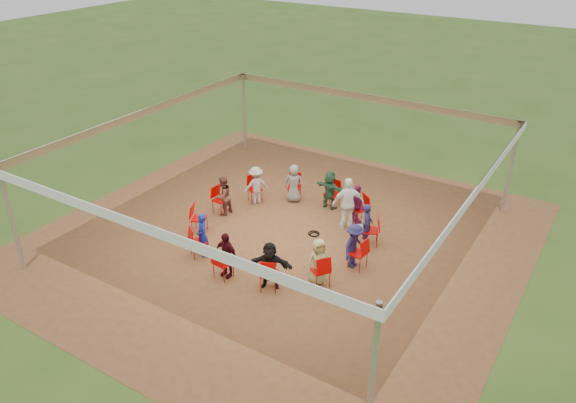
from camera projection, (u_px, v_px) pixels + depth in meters
The scene contains 29 objects.
ground at pixel (284, 238), 16.32m from camera, with size 80.00×80.00×0.00m, color #324F18.
dirt_patch at pixel (284, 238), 16.32m from camera, with size 13.00×13.00×0.00m, color brown.
tent at pixel (283, 163), 15.22m from camera, with size 10.33×10.33×3.00m.
chair_0 at pixel (371, 231), 15.81m from camera, with size 0.42×0.44×0.90m, color #C40200, non-canonical shape.
chair_1 at pixel (360, 209), 16.95m from camera, with size 0.42×0.44×0.90m, color #C40200, non-canonical shape.
chair_2 at pixel (332, 194), 17.86m from camera, with size 0.42×0.44×0.90m, color #C40200, non-canonical shape.
chair_3 at pixel (294, 187), 18.31m from camera, with size 0.42×0.44×0.90m, color #C40200, non-canonical shape.
chair_4 at pixel (255, 189), 18.16m from camera, with size 0.42×0.44×0.90m, color #C40200, non-canonical shape.
chair_5 at pixel (221, 200), 17.47m from camera, with size 0.42×0.44×0.90m, color #C40200, non-canonical shape.
chair_6 at pixel (199, 219), 16.41m from camera, with size 0.42×0.44×0.90m, color #C40200, non-canonical shape.
chair_7 at pixel (198, 242), 15.28m from camera, with size 0.42×0.44×0.90m, color #C40200, non-canonical shape.
chair_8 at pixel (223, 263), 14.36m from camera, with size 0.42×0.44×0.90m, color #C40200, non-canonical shape.
chair_9 at pixel (269, 274), 13.92m from camera, with size 0.42×0.44×0.90m, color #C40200, non-canonical shape.
chair_10 at pixel (320, 270), 14.06m from camera, with size 0.42×0.44×0.90m, color #C40200, non-canonical shape.
chair_11 at pixel (358, 253), 14.75m from camera, with size 0.42×0.44×0.90m, color #C40200, non-canonical shape.
person_seated_0 at pixel (367, 224), 15.74m from camera, with size 0.46×0.30×1.26m, color #201B47.
person_seated_1 at pixel (357, 204), 16.82m from camera, with size 0.74×0.38×1.26m, color #831C57.
person_seated_2 at pixel (330, 190), 17.69m from camera, with size 1.17×0.44×1.26m, color #295238.
person_seated_3 at pixel (294, 183), 18.11m from camera, with size 0.62×0.35×1.26m, color slate.
person_seated_4 at pixel (256, 185), 17.98m from camera, with size 0.82×0.40×1.26m, color #A09B8C.
person_seated_5 at pixel (223, 196), 17.32m from camera, with size 0.61×0.35×1.26m, color brown.
person_seated_6 at pixel (202, 235), 15.23m from camera, with size 0.46×0.30×1.26m, color #122093.
person_seated_7 at pixel (226, 255), 14.36m from camera, with size 0.74×0.38×1.26m, color #380810.
person_seated_8 at pixel (270, 265), 13.94m from camera, with size 1.17×0.44×1.26m, color black.
person_seated_9 at pixel (318, 262), 14.07m from camera, with size 0.62×0.35×1.26m, color tan.
person_seated_10 at pixel (354, 246), 14.73m from camera, with size 0.82×0.40×1.26m, color #201B47.
standing_person at pixel (348, 203), 16.49m from camera, with size 0.95×0.48×1.61m, color white.
cable_coil at pixel (314, 234), 16.48m from camera, with size 0.44×0.44×0.03m.
laptop at pixel (361, 225), 15.78m from camera, with size 0.35×0.38×0.21m.
Camera 1 is at (7.56, -11.77, 8.47)m, focal length 35.00 mm.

